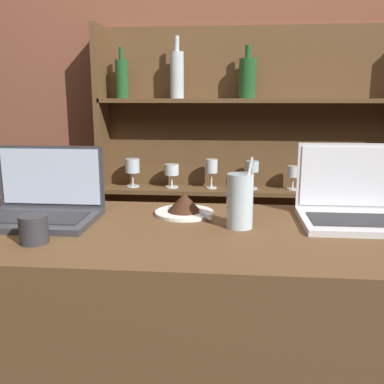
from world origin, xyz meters
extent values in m
cube|color=brown|center=(0.00, 1.35, 1.35)|extent=(7.00, 0.06, 2.70)
cube|color=brown|center=(-0.60, 1.23, 0.87)|extent=(0.03, 0.18, 1.73)
cube|color=brown|center=(0.13, 1.31, 0.87)|extent=(1.50, 0.02, 1.73)
cube|color=brown|center=(0.13, 1.23, 0.52)|extent=(1.46, 0.18, 0.02)
cube|color=brown|center=(0.13, 1.23, 0.95)|extent=(1.46, 0.18, 0.02)
cube|color=brown|center=(0.13, 1.23, 1.39)|extent=(1.46, 0.18, 0.02)
cylinder|color=silver|center=(-0.46, 1.23, 0.97)|extent=(0.06, 0.06, 0.01)
cylinder|color=silver|center=(-0.46, 1.23, 1.00)|extent=(0.01, 0.01, 0.07)
cylinder|color=silver|center=(-0.46, 1.23, 1.07)|extent=(0.07, 0.07, 0.07)
cylinder|color=silver|center=(-0.26, 1.23, 0.97)|extent=(0.06, 0.06, 0.01)
cylinder|color=silver|center=(-0.26, 1.23, 1.00)|extent=(0.01, 0.01, 0.06)
cylinder|color=silver|center=(-0.26, 1.23, 1.05)|extent=(0.07, 0.07, 0.05)
cylinder|color=silver|center=(-0.07, 1.23, 0.97)|extent=(0.05, 0.05, 0.01)
cylinder|color=silver|center=(-0.07, 1.23, 1.00)|extent=(0.01, 0.01, 0.07)
cylinder|color=silver|center=(-0.07, 1.23, 1.07)|extent=(0.06, 0.06, 0.07)
cylinder|color=silver|center=(0.13, 1.23, 0.97)|extent=(0.06, 0.06, 0.01)
cylinder|color=silver|center=(0.13, 1.23, 1.01)|extent=(0.01, 0.01, 0.08)
cylinder|color=silver|center=(0.13, 1.23, 1.07)|extent=(0.06, 0.06, 0.05)
cylinder|color=silver|center=(0.33, 1.23, 0.97)|extent=(0.05, 0.05, 0.01)
cylinder|color=silver|center=(0.33, 1.23, 1.00)|extent=(0.01, 0.01, 0.06)
cylinder|color=silver|center=(0.33, 1.23, 1.05)|extent=(0.06, 0.06, 0.05)
cylinder|color=silver|center=(0.52, 1.23, 0.97)|extent=(0.06, 0.06, 0.01)
cylinder|color=silver|center=(0.52, 1.23, 1.00)|extent=(0.01, 0.01, 0.06)
cylinder|color=silver|center=(0.52, 1.23, 1.06)|extent=(0.07, 0.07, 0.06)
cylinder|color=silver|center=(0.72, 1.23, 0.97)|extent=(0.06, 0.06, 0.01)
cylinder|color=silver|center=(0.72, 1.23, 1.00)|extent=(0.01, 0.01, 0.06)
cylinder|color=silver|center=(0.72, 1.23, 1.06)|extent=(0.06, 0.06, 0.06)
cylinder|color=#1E4C23|center=(0.10, 1.23, 1.48)|extent=(0.08, 0.08, 0.18)
cylinder|color=#1E4C23|center=(0.10, 1.23, 1.60)|extent=(0.03, 0.03, 0.06)
cylinder|color=#1E4C23|center=(-0.50, 1.23, 1.48)|extent=(0.06, 0.06, 0.18)
cylinder|color=#1E4C23|center=(-0.50, 1.23, 1.60)|extent=(0.02, 0.02, 0.06)
cylinder|color=#B2C1C6|center=(-0.23, 1.23, 1.50)|extent=(0.06, 0.06, 0.21)
cylinder|color=#B2C1C6|center=(-0.23, 1.23, 1.64)|extent=(0.02, 0.02, 0.07)
cube|color=#333338|center=(-0.54, 0.33, 1.05)|extent=(0.34, 0.24, 0.02)
cube|color=#28282B|center=(-0.54, 0.32, 1.06)|extent=(0.29, 0.13, 0.00)
cube|color=#333338|center=(-0.54, 0.45, 1.15)|extent=(0.34, 0.00, 0.20)
cube|color=silver|center=(-0.54, 0.45, 1.15)|extent=(0.32, 0.01, 0.18)
cube|color=silver|center=(0.38, 0.39, 1.05)|extent=(0.29, 0.25, 0.02)
cube|color=#28282B|center=(0.38, 0.38, 1.06)|extent=(0.25, 0.14, 0.00)
cube|color=silver|center=(0.38, 0.51, 1.16)|extent=(0.29, 0.00, 0.21)
cube|color=white|center=(0.38, 0.51, 1.16)|extent=(0.27, 0.01, 0.19)
cylinder|color=white|center=(-0.12, 0.46, 1.04)|extent=(0.19, 0.19, 0.01)
cone|color=#381E11|center=(-0.12, 0.46, 1.08)|extent=(0.11, 0.11, 0.06)
cube|color=#B7B7BC|center=(-0.06, 0.44, 1.05)|extent=(0.08, 0.16, 0.00)
cylinder|color=silver|center=(0.05, 0.34, 1.12)|extent=(0.07, 0.07, 0.15)
cylinder|color=white|center=(0.07, 0.34, 1.14)|extent=(0.04, 0.01, 0.20)
cylinder|color=#2D2D33|center=(-0.46, 0.15, 1.07)|extent=(0.07, 0.07, 0.07)
camera|label=1|loc=(0.03, -0.83, 1.40)|focal=40.00mm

